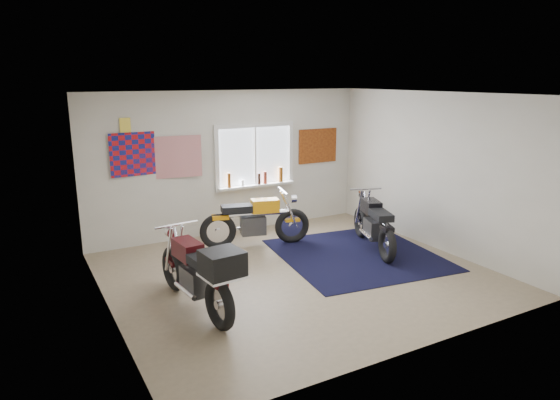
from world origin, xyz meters
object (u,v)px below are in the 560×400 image
black_chrome_bike (374,225)px  maroon_tourer (200,273)px  navy_rug (357,255)px  yellow_triumph (255,222)px

black_chrome_bike → maroon_tourer: maroon_tourer is taller
navy_rug → yellow_triumph: (-1.30, 1.27, 0.43)m
black_chrome_bike → maroon_tourer: bearing=123.3°
navy_rug → black_chrome_bike: (0.43, 0.12, 0.43)m
maroon_tourer → black_chrome_bike: bearing=-82.0°
navy_rug → maroon_tourer: 3.18m
navy_rug → black_chrome_bike: 0.62m
yellow_triumph → black_chrome_bike: 2.07m
navy_rug → yellow_triumph: 1.86m
navy_rug → black_chrome_bike: black_chrome_bike is taller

